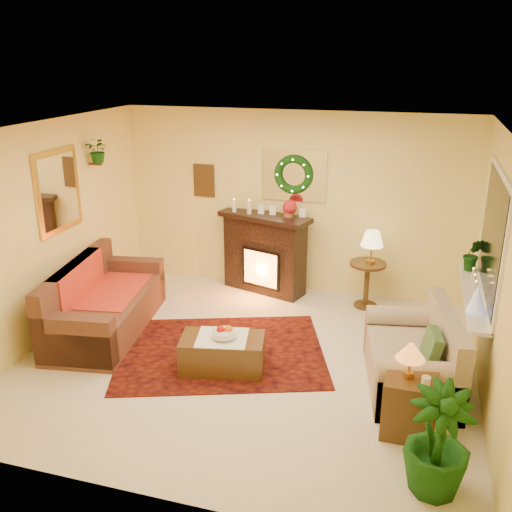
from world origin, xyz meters
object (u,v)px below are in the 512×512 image
(coffee_table, at_px, (222,352))
(side_table_round, at_px, (367,285))
(loveseat, at_px, (412,349))
(sofa, at_px, (106,299))
(end_table_square, at_px, (409,406))
(fireplace, at_px, (265,255))

(coffee_table, bearing_deg, side_table_round, 46.19)
(loveseat, relative_size, coffee_table, 1.59)
(sofa, bearing_deg, end_table_square, -24.42)
(fireplace, bearing_deg, loveseat, -26.40)
(fireplace, relative_size, loveseat, 0.82)
(loveseat, height_order, end_table_square, loveseat)
(fireplace, bearing_deg, coffee_table, -69.06)
(loveseat, bearing_deg, coffee_table, 176.78)
(end_table_square, bearing_deg, sofa, 164.30)
(side_table_round, bearing_deg, loveseat, -70.70)
(fireplace, distance_m, coffee_table, 2.33)
(side_table_round, distance_m, coffee_table, 2.52)
(fireplace, xyz_separation_m, end_table_square, (2.17, -2.86, -0.28))
(fireplace, xyz_separation_m, side_table_round, (1.50, -0.17, -0.23))
(sofa, height_order, fireplace, fireplace)
(fireplace, height_order, coffee_table, fireplace)
(fireplace, height_order, end_table_square, fireplace)
(end_table_square, bearing_deg, side_table_round, 104.08)
(end_table_square, xyz_separation_m, coffee_table, (-2.02, 0.56, -0.06))
(loveseat, xyz_separation_m, coffee_table, (-2.00, -0.26, -0.21))
(side_table_round, bearing_deg, sofa, -151.76)
(side_table_round, xyz_separation_m, coffee_table, (-1.34, -2.13, -0.12))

